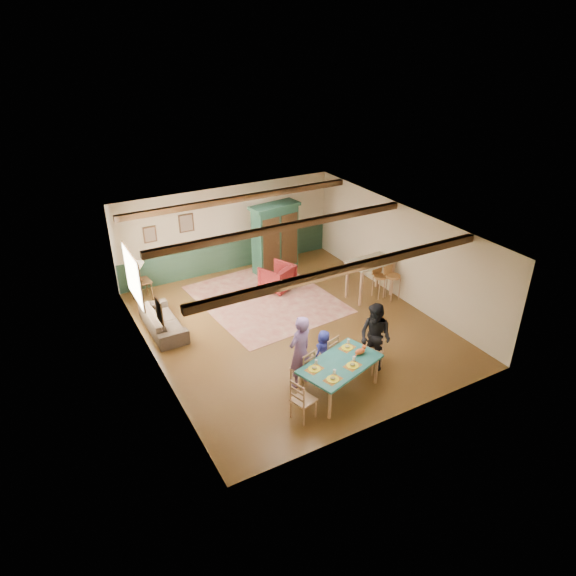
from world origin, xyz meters
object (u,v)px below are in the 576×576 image
dining_chair_end_left (304,399)px  bar_stool_left (380,280)px  person_man (300,352)px  bar_stool_right (393,281)px  dining_table (339,377)px  person_child (324,350)px  dining_chair_far_left (302,368)px  armchair (277,277)px  dining_chair_far_right (326,353)px  counter_table (370,279)px  cat (360,351)px  person_woman (375,337)px  armoire (275,238)px  sofa (163,321)px  end_table (142,291)px  dining_chair_end_right (371,352)px  table_lamp (140,272)px

dining_chair_end_left → bar_stool_left: (4.49, 3.32, 0.05)m
person_man → bar_stool_right: 4.74m
dining_table → person_man: size_ratio=1.04×
person_child → bar_stool_right: (3.50, 1.86, 0.08)m
dining_chair_far_left → armchair: dining_chair_far_left is taller
dining_chair_end_left → bar_stool_right: bearing=-73.9°
dining_chair_far_right → counter_table: bearing=-158.5°
armchair → person_child: bearing=52.4°
dining_table → cat: 0.71m
person_woman → cat: bearing=-81.9°
person_man → armchair: (1.68, 4.18, -0.46)m
armchair → counter_table: counter_table is taller
armoire → armchair: (-0.56, -1.18, -0.70)m
dining_chair_far_left → bar_stool_left: bar_stool_left is taller
sofa → bar_stool_left: bearing=-102.1°
dining_table → end_table: 6.60m
counter_table → bar_stool_right: size_ratio=1.17×
dining_chair_far_left → dining_chair_end_right: bearing=155.1°
cat → end_table: (-3.12, 6.01, -0.52)m
end_table → armchair: bearing=-18.9°
counter_table → end_table: bearing=153.2°
person_child → bar_stool_left: bearing=-163.7°
counter_table → person_woman: bearing=-125.5°
cat → bar_stool_left: (2.87, 2.93, -0.31)m
dining_chair_far_right → person_child: bearing=-90.0°
dining_chair_far_right → dining_chair_end_right: 1.02m
table_lamp → armoire: bearing=-1.0°
dining_chair_far_left → cat: size_ratio=2.64×
person_man → counter_table: size_ratio=1.27×
person_man → counter_table: (3.78, 2.53, -0.29)m
sofa → end_table: (-0.03, 1.84, 0.02)m
person_woman → bar_stool_left: bearing=122.9°
dining_chair_end_left → armchair: 5.58m
dining_chair_end_right → counter_table: size_ratio=0.70×
dining_table → armchair: size_ratio=2.06×
end_table → table_lamp: size_ratio=1.09×
dining_chair_end_left → person_man: person_man is taller
dining_chair_far_right → person_woman: size_ratio=0.58×
dining_chair_end_left → table_lamp: size_ratio=1.66×
dining_chair_far_left → person_woman: 1.80m
armoire → bar_stool_left: (1.78, -3.01, -0.58)m
dining_chair_end_right → cat: dining_chair_end_right is taller
dining_chair_far_right → armchair: 4.13m
person_woman → armoire: size_ratio=0.74×
person_woman → sofa: (-3.72, 3.88, -0.53)m
person_child → counter_table: (3.03, 2.30, 0.06)m
armchair → dining_table: bearing=53.0°
person_man → dining_chair_end_right: bearing=152.7°
person_woman → person_child: (-1.02, 0.51, -0.32)m
dining_chair_end_left → armchair: (2.15, 5.15, -0.08)m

